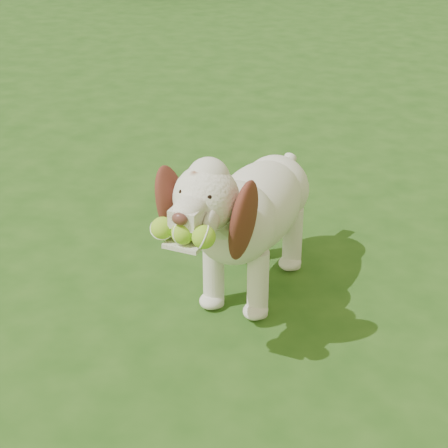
% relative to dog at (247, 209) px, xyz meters
% --- Properties ---
extents(ground, '(80.00, 80.00, 0.00)m').
position_rel_dog_xyz_m(ground, '(0.54, -0.07, -0.40)').
color(ground, '#1F4714').
rests_on(ground, ground).
extents(dog, '(0.44, 1.15, 0.75)m').
position_rel_dog_xyz_m(dog, '(0.00, 0.00, 0.00)').
color(dog, silver).
rests_on(dog, ground).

